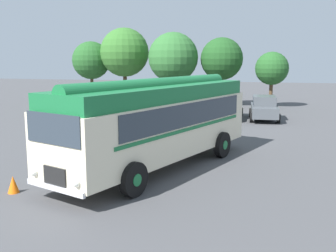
% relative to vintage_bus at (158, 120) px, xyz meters
% --- Properties ---
extents(ground_plane, '(120.00, 120.00, 0.00)m').
position_rel_vintage_bus_xyz_m(ground_plane, '(-0.54, -0.12, -1.89)').
color(ground_plane, '#474749').
extents(vintage_bus, '(5.76, 10.32, 3.49)m').
position_rel_vintage_bus_xyz_m(vintage_bus, '(0.00, 0.00, 0.00)').
color(vintage_bus, beige).
rests_on(vintage_bus, ground).
extents(car_near_left, '(2.14, 4.29, 1.66)m').
position_rel_vintage_bus_xyz_m(car_near_left, '(-1.42, 14.37, -1.05)').
color(car_near_left, '#4C5156').
rests_on(car_near_left, ground).
extents(car_mid_left, '(1.98, 4.21, 1.66)m').
position_rel_vintage_bus_xyz_m(car_mid_left, '(1.28, 13.70, -1.05)').
color(car_mid_left, '#144C28').
rests_on(car_mid_left, ground).
extents(car_mid_right, '(2.18, 4.31, 1.66)m').
position_rel_vintage_bus_xyz_m(car_mid_right, '(3.78, 13.62, -1.05)').
color(car_mid_right, '#4C5156').
rests_on(car_mid_right, ground).
extents(box_van, '(2.42, 5.81, 2.50)m').
position_rel_vintage_bus_xyz_m(box_van, '(-4.51, 14.35, -0.53)').
color(box_van, '#B2B7BC').
rests_on(box_van, ground).
extents(tree_far_left, '(3.66, 3.66, 5.89)m').
position_rel_vintage_bus_xyz_m(tree_far_left, '(-12.73, 21.46, 2.12)').
color(tree_far_left, '#4C3823').
rests_on(tree_far_left, ground).
extents(tree_left_of_centre, '(4.62, 4.62, 7.12)m').
position_rel_vintage_bus_xyz_m(tree_left_of_centre, '(-9.29, 21.39, 3.00)').
color(tree_left_of_centre, '#4C3823').
rests_on(tree_left_of_centre, ground).
extents(tree_centre, '(4.47, 4.47, 6.57)m').
position_rel_vintage_bus_xyz_m(tree_centre, '(-4.42, 20.30, 2.44)').
color(tree_centre, '#4C3823').
rests_on(tree_centre, ground).
extents(tree_right_of_centre, '(3.76, 3.76, 6.09)m').
position_rel_vintage_bus_xyz_m(tree_right_of_centre, '(-0.17, 21.22, 2.36)').
color(tree_right_of_centre, '#4C3823').
rests_on(tree_right_of_centre, ground).
extents(tree_far_right, '(2.89, 2.89, 4.83)m').
position_rel_vintage_bus_xyz_m(tree_far_right, '(4.22, 21.53, 1.55)').
color(tree_far_right, '#4C3823').
rests_on(tree_far_right, ground).
extents(traffic_cone, '(0.36, 0.36, 0.55)m').
position_rel_vintage_bus_xyz_m(traffic_cone, '(-3.65, -3.96, -1.62)').
color(traffic_cone, orange).
rests_on(traffic_cone, ground).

